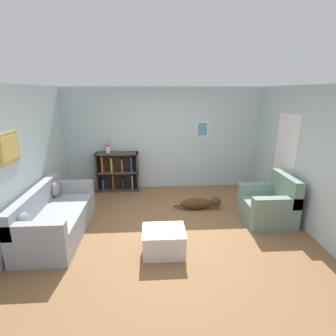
# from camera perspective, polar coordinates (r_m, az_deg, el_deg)

# --- Properties ---
(ground_plane) EXTENTS (14.00, 14.00, 0.00)m
(ground_plane) POSITION_cam_1_polar(r_m,az_deg,el_deg) (5.13, 0.29, -12.61)
(ground_plane) COLOR brown
(wall_back) EXTENTS (5.60, 0.13, 2.60)m
(wall_back) POSITION_cam_1_polar(r_m,az_deg,el_deg) (6.84, -0.99, 6.39)
(wall_back) COLOR silver
(wall_back) RESTS_ON ground_plane
(wall_left) EXTENTS (0.13, 5.00, 2.60)m
(wall_left) POSITION_cam_1_polar(r_m,az_deg,el_deg) (5.14, -29.34, 0.92)
(wall_left) COLOR silver
(wall_left) RESTS_ON ground_plane
(wall_right) EXTENTS (0.16, 5.00, 2.60)m
(wall_right) POSITION_cam_1_polar(r_m,az_deg,el_deg) (5.46, 28.06, 1.80)
(wall_right) COLOR silver
(wall_right) RESTS_ON ground_plane
(couch) EXTENTS (0.88, 1.98, 0.85)m
(couch) POSITION_cam_1_polar(r_m,az_deg,el_deg) (5.14, -23.35, -10.04)
(couch) COLOR #9399A3
(couch) RESTS_ON ground_plane
(bookshelf) EXTENTS (1.06, 0.34, 1.00)m
(bookshelf) POSITION_cam_1_polar(r_m,az_deg,el_deg) (6.87, -10.84, -0.80)
(bookshelf) COLOR #42382D
(bookshelf) RESTS_ON ground_plane
(recliner_chair) EXTENTS (0.88, 0.95, 0.94)m
(recliner_chair) POSITION_cam_1_polar(r_m,az_deg,el_deg) (5.59, 21.24, -7.43)
(recliner_chair) COLOR gray
(recliner_chair) RESTS_ON ground_plane
(coffee_table) EXTENTS (0.68, 0.56, 0.40)m
(coffee_table) POSITION_cam_1_polar(r_m,az_deg,el_deg) (4.31, -0.90, -15.48)
(coffee_table) COLOR silver
(coffee_table) RESTS_ON ground_plane
(dog) EXTENTS (1.05, 0.23, 0.28)m
(dog) POSITION_cam_1_polar(r_m,az_deg,el_deg) (5.81, 7.06, -7.64)
(dog) COLOR #472D19
(dog) RESTS_ON ground_plane
(vase) EXTENTS (0.14, 0.14, 0.29)m
(vase) POSITION_cam_1_polar(r_m,az_deg,el_deg) (6.71, -13.00, 4.57)
(vase) COLOR silver
(vase) RESTS_ON bookshelf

